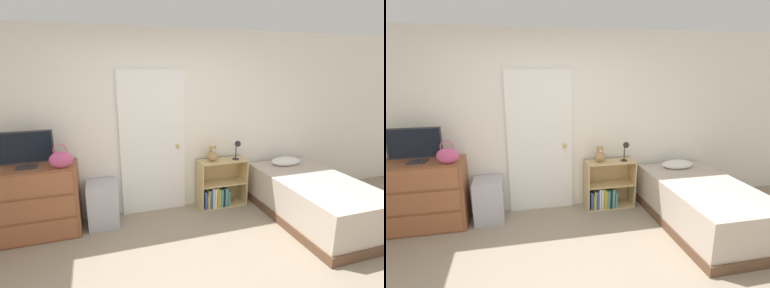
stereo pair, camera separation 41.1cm
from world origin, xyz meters
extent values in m
cube|color=white|center=(0.00, 1.98, 1.27)|extent=(10.00, 0.06, 2.55)
cube|color=white|center=(-0.02, 1.93, 1.01)|extent=(0.91, 0.04, 2.02)
sphere|color=gold|center=(0.33, 1.88, 0.95)|extent=(0.06, 0.06, 0.06)
cube|color=brown|center=(-1.57, 1.70, 0.45)|extent=(1.09, 0.47, 0.90)
cube|color=#9D5B39|center=(-1.57, 1.46, 0.15)|extent=(1.00, 0.01, 0.26)
cube|color=#9D5B39|center=(-1.57, 1.46, 0.45)|extent=(1.00, 0.01, 0.26)
cube|color=#9D5B39|center=(-1.57, 1.46, 0.74)|extent=(1.00, 0.01, 0.26)
cube|color=#2D2D33|center=(-1.57, 1.68, 0.90)|extent=(0.22, 0.16, 0.01)
cylinder|color=#2D2D33|center=(-1.57, 1.68, 0.93)|extent=(0.04, 0.04, 0.04)
cube|color=#2D2D33|center=(-1.57, 1.68, 1.14)|extent=(0.63, 0.02, 0.38)
cube|color=black|center=(-1.57, 1.66, 1.14)|extent=(0.59, 0.01, 0.35)
ellipsoid|color=#C64C7F|center=(-1.18, 1.55, 1.00)|extent=(0.26, 0.11, 0.20)
torus|color=#C64C7F|center=(-1.18, 1.55, 1.11)|extent=(0.16, 0.01, 0.16)
cube|color=#ADADB7|center=(-0.75, 1.72, 0.29)|extent=(0.38, 0.41, 0.58)
cube|color=tan|center=(0.63, 1.78, 0.36)|extent=(0.02, 0.30, 0.71)
cube|color=tan|center=(1.33, 1.78, 0.36)|extent=(0.02, 0.30, 0.71)
cube|color=tan|center=(0.98, 1.78, 0.01)|extent=(0.68, 0.30, 0.02)
cube|color=tan|center=(0.98, 1.78, 0.36)|extent=(0.68, 0.30, 0.02)
cube|color=tan|center=(0.98, 1.78, 0.70)|extent=(0.68, 0.30, 0.02)
cube|color=tan|center=(0.98, 1.93, 0.36)|extent=(0.72, 0.01, 0.71)
cube|color=#3359B2|center=(0.68, 1.72, 0.15)|extent=(0.03, 0.17, 0.27)
cube|color=tan|center=(0.71, 1.75, 0.13)|extent=(0.02, 0.23, 0.22)
cube|color=gold|center=(0.73, 1.75, 0.16)|extent=(0.02, 0.23, 0.27)
cube|color=#3359B2|center=(0.77, 1.73, 0.16)|extent=(0.03, 0.18, 0.29)
cube|color=white|center=(0.80, 1.73, 0.17)|extent=(0.02, 0.18, 0.31)
cube|color=white|center=(0.83, 1.74, 0.17)|extent=(0.03, 0.20, 0.30)
cube|color=gold|center=(0.87, 1.74, 0.17)|extent=(0.02, 0.21, 0.31)
cube|color=gold|center=(0.90, 1.74, 0.16)|extent=(0.02, 0.21, 0.28)
cube|color=teal|center=(0.93, 1.75, 0.16)|extent=(0.04, 0.22, 0.27)
cube|color=black|center=(0.97, 1.72, 0.17)|extent=(0.02, 0.17, 0.30)
cube|color=teal|center=(1.00, 1.74, 0.16)|extent=(0.04, 0.21, 0.29)
cube|color=teal|center=(1.05, 1.74, 0.14)|extent=(0.03, 0.20, 0.23)
sphere|color=tan|center=(0.82, 1.78, 0.79)|extent=(0.15, 0.15, 0.15)
sphere|color=tan|center=(0.82, 1.78, 0.89)|extent=(0.10, 0.10, 0.10)
sphere|color=silver|center=(0.82, 1.74, 0.88)|extent=(0.03, 0.03, 0.03)
sphere|color=tan|center=(0.78, 1.78, 0.93)|extent=(0.04, 0.04, 0.04)
sphere|color=tan|center=(0.85, 1.78, 0.93)|extent=(0.04, 0.04, 0.04)
cylinder|color=#262628|center=(1.18, 1.75, 0.72)|extent=(0.10, 0.10, 0.01)
cylinder|color=#262628|center=(1.18, 1.75, 0.83)|extent=(0.01, 0.01, 0.20)
sphere|color=#262628|center=(1.20, 1.74, 0.95)|extent=(0.09, 0.09, 0.09)
cube|color=brown|center=(2.00, 0.97, 0.06)|extent=(1.09, 1.91, 0.12)
cube|color=beige|center=(2.00, 0.97, 0.35)|extent=(1.05, 1.85, 0.46)
ellipsoid|color=white|center=(2.00, 1.66, 0.63)|extent=(0.49, 0.28, 0.12)
camera|label=1|loc=(-0.76, -2.09, 2.04)|focal=28.00mm
camera|label=2|loc=(-0.37, -2.19, 2.04)|focal=28.00mm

